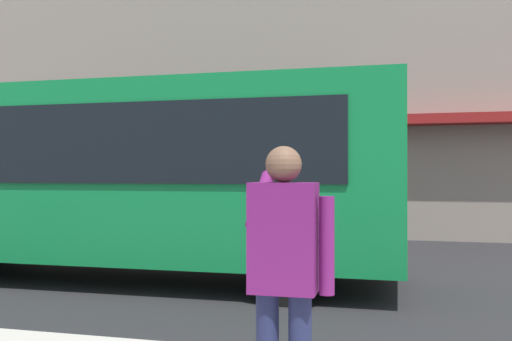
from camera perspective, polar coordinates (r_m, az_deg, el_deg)
name	(u,v)px	position (r m, az deg, el deg)	size (l,w,h in m)	color
ground_plane	(277,285)	(8.63, 2.18, -11.57)	(60.00, 60.00, 0.00)	#232326
building_facade_far	(331,13)	(15.77, 7.58, 15.52)	(28.00, 1.55, 12.00)	gray
red_bus	(114,174)	(9.28, -14.17, -0.31)	(9.05, 2.54, 3.08)	#0F7238
pedestrian_photographer	(284,264)	(3.43, 2.90, -9.43)	(0.53, 0.52, 1.70)	#1E2347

